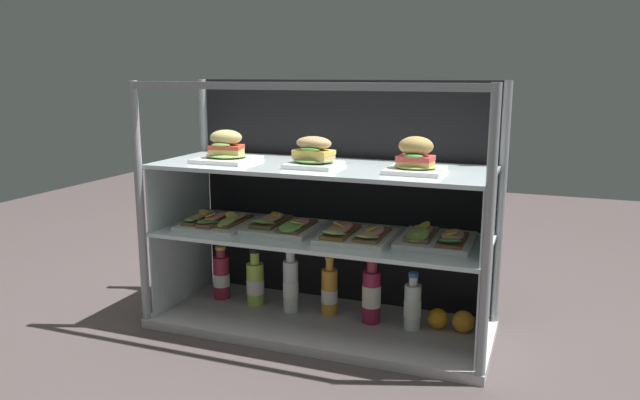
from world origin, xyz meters
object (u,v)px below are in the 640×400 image
object	(u,v)px
plated_roll_sandwich_near_right_corner	(226,150)
juice_bottle_front_second	(221,276)
open_sandwich_tray_near_right_corner	(436,238)
juice_bottle_front_middle	(291,285)
plated_roll_sandwich_far_left	(314,155)
juice_bottle_back_center	(255,282)
juice_bottle_tucked_behind	(412,306)
open_sandwich_tray_mid_left	(217,221)
orange_fruit_near_left_post	(463,322)
open_sandwich_tray_far_right	(283,225)
open_sandwich_tray_near_left_corner	(356,234)
plated_roll_sandwich_left_of_center	(416,159)
juice_bottle_back_left	(371,295)
orange_fruit_beside_bottles	(438,319)
juice_bottle_front_right_end	(329,291)

from	to	relation	value
plated_roll_sandwich_near_right_corner	juice_bottle_front_second	distance (m)	0.55
open_sandwich_tray_near_right_corner	juice_bottle_front_middle	xyz separation A→B (m)	(-0.55, 0.02, -0.24)
plated_roll_sandwich_far_left	juice_bottle_front_middle	xyz separation A→B (m)	(-0.13, 0.08, -0.52)
juice_bottle_back_center	juice_bottle_tucked_behind	bearing A→B (deg)	-1.39
open_sandwich_tray_mid_left	orange_fruit_near_left_post	xyz separation A→B (m)	(0.92, 0.10, -0.31)
open_sandwich_tray_far_right	orange_fruit_near_left_post	bearing A→B (deg)	6.39
open_sandwich_tray_mid_left	open_sandwich_tray_near_right_corner	distance (m)	0.83
open_sandwich_tray_far_right	open_sandwich_tray_near_left_corner	size ratio (longest dim) A/B	0.99
open_sandwich_tray_near_right_corner	open_sandwich_tray_mid_left	bearing A→B (deg)	-176.74
plated_roll_sandwich_far_left	orange_fruit_near_left_post	bearing A→B (deg)	12.78
open_sandwich_tray_near_left_corner	open_sandwich_tray_near_right_corner	bearing A→B (deg)	9.30
plated_roll_sandwich_left_of_center	open_sandwich_tray_mid_left	xyz separation A→B (m)	(-0.76, 0.01, -0.28)
open_sandwich_tray_near_right_corner	juice_bottle_back_left	size ratio (longest dim) A/B	1.11
juice_bottle_back_left	orange_fruit_beside_bottles	distance (m)	0.25
juice_bottle_front_second	juice_bottle_front_middle	size ratio (longest dim) A/B	0.88
open_sandwich_tray_near_left_corner	open_sandwich_tray_near_right_corner	size ratio (longest dim) A/B	1.00
plated_roll_sandwich_left_of_center	open_sandwich_tray_near_left_corner	world-z (taller)	plated_roll_sandwich_left_of_center
juice_bottle_back_center	plated_roll_sandwich_left_of_center	bearing A→B (deg)	-8.18
open_sandwich_tray_near_left_corner	juice_bottle_back_center	distance (m)	0.52
juice_bottle_front_right_end	orange_fruit_near_left_post	world-z (taller)	juice_bottle_front_right_end
plated_roll_sandwich_near_right_corner	open_sandwich_tray_near_right_corner	distance (m)	0.82
juice_bottle_front_right_end	open_sandwich_tray_mid_left	bearing A→B (deg)	-167.90
plated_roll_sandwich_near_right_corner	open_sandwich_tray_mid_left	size ratio (longest dim) A/B	0.76
juice_bottle_front_second	juice_bottle_back_left	distance (m)	0.64
plated_roll_sandwich_left_of_center	juice_bottle_front_second	world-z (taller)	plated_roll_sandwich_left_of_center
open_sandwich_tray_near_left_corner	juice_bottle_front_middle	size ratio (longest dim) A/B	1.11
plated_roll_sandwich_far_left	juice_bottle_back_center	world-z (taller)	plated_roll_sandwich_far_left
plated_roll_sandwich_far_left	juice_bottle_back_center	size ratio (longest dim) A/B	0.77
open_sandwich_tray_mid_left	juice_bottle_back_center	xyz separation A→B (m)	(0.11, 0.08, -0.26)
open_sandwich_tray_far_right	juice_bottle_front_second	bearing A→B (deg)	167.85
open_sandwich_tray_far_right	orange_fruit_beside_bottles	distance (m)	0.66
juice_bottle_front_right_end	juice_bottle_tucked_behind	world-z (taller)	juice_bottle_front_right_end
open_sandwich_tray_near_left_corner	plated_roll_sandwich_far_left	bearing A→B (deg)	-172.84
juice_bottle_back_center	orange_fruit_near_left_post	xyz separation A→B (m)	(0.81, 0.02, -0.05)
open_sandwich_tray_near_left_corner	open_sandwich_tray_near_right_corner	distance (m)	0.28
juice_bottle_back_center	plated_roll_sandwich_near_right_corner	bearing A→B (deg)	-123.62
open_sandwich_tray_far_right	plated_roll_sandwich_far_left	bearing A→B (deg)	-17.43
plated_roll_sandwich_far_left	plated_roll_sandwich_left_of_center	bearing A→B (deg)	1.08
open_sandwich_tray_far_right	juice_bottle_back_left	size ratio (longest dim) A/B	1.09
plated_roll_sandwich_left_of_center	juice_bottle_back_center	bearing A→B (deg)	171.82
juice_bottle_tucked_behind	orange_fruit_near_left_post	world-z (taller)	juice_bottle_tucked_behind
juice_bottle_tucked_behind	open_sandwich_tray_near_right_corner	bearing A→B (deg)	-14.56
open_sandwich_tray_mid_left	juice_bottle_back_center	distance (m)	0.29
plated_roll_sandwich_near_right_corner	orange_fruit_beside_bottles	world-z (taller)	plated_roll_sandwich_near_right_corner
juice_bottle_front_second	juice_bottle_front_right_end	bearing A→B (deg)	-0.34
open_sandwich_tray_near_left_corner	juice_bottle_front_middle	bearing A→B (deg)	167.54
plated_roll_sandwich_far_left	juice_bottle_front_middle	size ratio (longest dim) A/B	0.70
plated_roll_sandwich_far_left	orange_fruit_near_left_post	world-z (taller)	plated_roll_sandwich_far_left
plated_roll_sandwich_left_of_center	open_sandwich_tray_mid_left	world-z (taller)	plated_roll_sandwich_left_of_center
orange_fruit_near_left_post	orange_fruit_beside_bottles	bearing A→B (deg)	179.66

